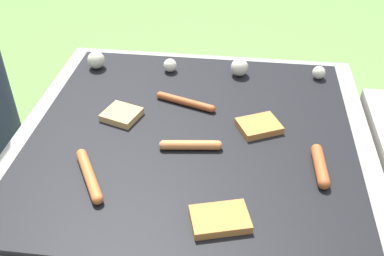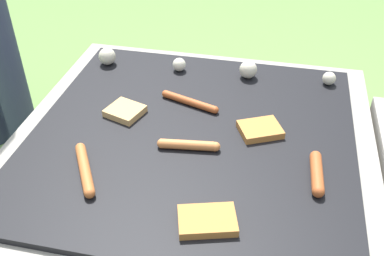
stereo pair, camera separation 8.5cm
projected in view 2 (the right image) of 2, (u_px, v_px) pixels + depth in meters
The scene contains 10 objects.
ground_plane at pixel (192, 235), 1.49m from camera, with size 14.00×14.00×0.00m, color #608442.
grill at pixel (192, 190), 1.37m from camera, with size 1.00×1.00×0.43m.
sausage_front_center at pixel (190, 102), 1.35m from camera, with size 0.19×0.08×0.02m.
sausage_front_left at pixel (189, 145), 1.18m from camera, with size 0.17×0.04×0.03m.
sausage_back_center at pixel (317, 173), 1.09m from camera, with size 0.04×0.16×0.03m.
sausage_mid_right at pixel (85, 169), 1.10m from camera, with size 0.11×0.18×0.03m.
bread_slice_left at pixel (207, 220), 0.97m from camera, with size 0.14×0.12×0.02m.
bread_slice_right at pixel (125, 111), 1.31m from camera, with size 0.12×0.12×0.02m.
bread_slice_center at pixel (260, 129), 1.24m from camera, with size 0.14×0.13×0.02m.
mushroom_row at pixel (196, 65), 1.49m from camera, with size 0.79×0.07×0.06m.
Camera 2 is at (0.21, -0.96, 1.18)m, focal length 42.00 mm.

